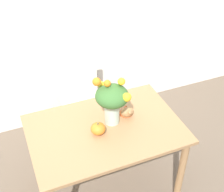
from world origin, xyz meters
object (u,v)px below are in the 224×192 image
object	(u,v)px
flower_vase	(112,99)
turkey_figurine	(127,111)
pumpkin	(98,129)
dining_chair_near_window	(82,101)

from	to	relation	value
flower_vase	turkey_figurine	world-z (taller)	flower_vase
pumpkin	dining_chair_near_window	world-z (taller)	dining_chair_near_window
pumpkin	dining_chair_near_window	size ratio (longest dim) A/B	0.13
dining_chair_near_window	pumpkin	bearing A→B (deg)	-93.55
flower_vase	dining_chair_near_window	world-z (taller)	flower_vase
turkey_figurine	dining_chair_near_window	size ratio (longest dim) A/B	0.17
flower_vase	pumpkin	world-z (taller)	flower_vase
flower_vase	pumpkin	xyz separation A→B (m)	(-0.15, -0.09, -0.18)
turkey_figurine	dining_chair_near_window	distance (m)	0.80
turkey_figurine	flower_vase	bearing A→B (deg)	-167.73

